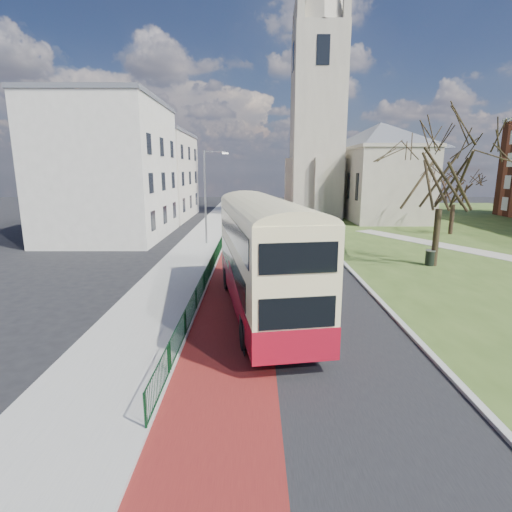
{
  "coord_description": "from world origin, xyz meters",
  "views": [
    {
      "loc": [
        -0.19,
        -16.96,
        6.54
      ],
      "look_at": [
        -0.13,
        3.89,
        2.0
      ],
      "focal_mm": 28.0,
      "sensor_mm": 36.0,
      "label": 1
    }
  ],
  "objects_px": {
    "bus": "(263,252)",
    "litter_bin": "(430,258)",
    "streetlamp": "(207,192)",
    "winter_tree_far": "(456,181)",
    "winter_tree_near": "(443,162)"
  },
  "relations": [
    {
      "from": "winter_tree_near",
      "to": "litter_bin",
      "type": "distance_m",
      "value": 6.44
    },
    {
      "from": "litter_bin",
      "to": "bus",
      "type": "bearing_deg",
      "value": -141.78
    },
    {
      "from": "streetlamp",
      "to": "winter_tree_near",
      "type": "bearing_deg",
      "value": -26.37
    },
    {
      "from": "streetlamp",
      "to": "winter_tree_far",
      "type": "xyz_separation_m",
      "value": [
        24.24,
        5.51,
        0.83
      ]
    },
    {
      "from": "winter_tree_near",
      "to": "litter_bin",
      "type": "bearing_deg",
      "value": 172.44
    },
    {
      "from": "winter_tree_far",
      "to": "litter_bin",
      "type": "height_order",
      "value": "winter_tree_far"
    },
    {
      "from": "winter_tree_near",
      "to": "bus",
      "type": "bearing_deg",
      "value": -142.49
    },
    {
      "from": "bus",
      "to": "litter_bin",
      "type": "relative_size",
      "value": 11.63
    },
    {
      "from": "streetlamp",
      "to": "winter_tree_far",
      "type": "height_order",
      "value": "streetlamp"
    },
    {
      "from": "streetlamp",
      "to": "bus",
      "type": "relative_size",
      "value": 0.64
    },
    {
      "from": "streetlamp",
      "to": "winter_tree_near",
      "type": "height_order",
      "value": "winter_tree_near"
    },
    {
      "from": "bus",
      "to": "litter_bin",
      "type": "distance_m",
      "value": 15.11
    },
    {
      "from": "winter_tree_near",
      "to": "litter_bin",
      "type": "xyz_separation_m",
      "value": [
        -0.26,
        0.03,
        -6.43
      ]
    },
    {
      "from": "winter_tree_near",
      "to": "streetlamp",
      "type": "bearing_deg",
      "value": 153.63
    },
    {
      "from": "streetlamp",
      "to": "winter_tree_far",
      "type": "distance_m",
      "value": 24.87
    }
  ]
}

